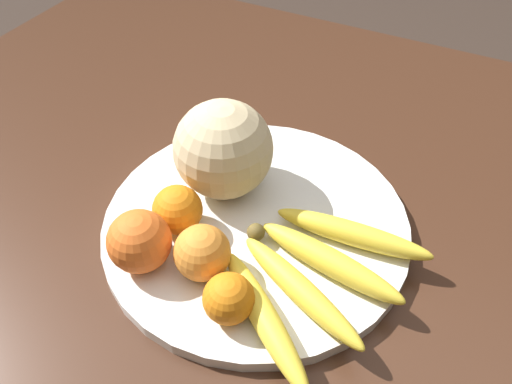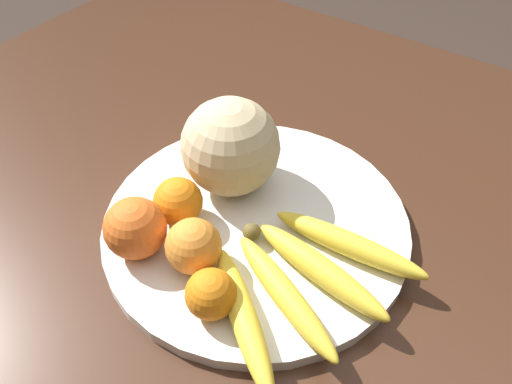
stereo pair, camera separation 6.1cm
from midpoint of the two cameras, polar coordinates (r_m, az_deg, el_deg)
kitchen_table at (r=0.75m, az=2.99°, el=-7.39°), size 1.51×1.08×0.78m
fruit_bowl at (r=0.66m, az=-2.68°, el=-3.70°), size 0.40×0.40×0.02m
melon at (r=0.65m, az=-6.47°, el=4.75°), size 0.13×0.13×0.13m
banana_bunch at (r=0.58m, az=3.63°, el=-9.26°), size 0.23×0.24×0.03m
orange_front_left at (r=0.58m, az=-9.22°, el=-7.03°), size 0.07×0.07×0.07m
orange_front_right at (r=0.63m, az=-11.74°, el=-2.15°), size 0.06×0.06×0.06m
orange_mid_center at (r=0.55m, az=-6.43°, el=-12.19°), size 0.06×0.06×0.06m
orange_back_left at (r=0.60m, az=-16.07°, el=-5.59°), size 0.08×0.08×0.08m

